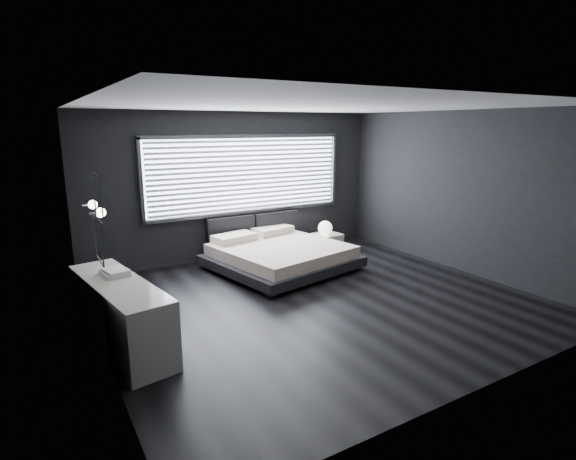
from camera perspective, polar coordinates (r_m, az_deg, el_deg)
room at (r=6.41m, az=3.89°, el=2.87°), size 6.04×6.00×2.80m
window at (r=8.79m, az=-5.06°, el=7.02°), size 4.14×0.09×1.52m
headboard at (r=8.95m, az=-4.34°, el=0.38°), size 1.96×0.16×0.52m
sconce_near at (r=5.37m, az=-22.72°, el=2.05°), size 0.18×0.11×0.11m
sconce_far at (r=5.95m, az=-23.57°, el=2.97°), size 0.18×0.11×0.11m
wall_art_upper at (r=4.73m, az=-23.01°, el=3.73°), size 0.01×0.48×0.48m
wall_art_lower at (r=5.06m, az=-22.94°, el=-1.15°), size 0.01×0.48×0.48m
bed at (r=8.12m, az=-1.06°, el=-3.10°), size 2.61×2.53×0.58m
nightstand at (r=9.35m, az=4.77°, el=-1.56°), size 0.66×0.57×0.35m
orb_lamp at (r=9.21m, az=4.74°, el=0.25°), size 0.29×0.29×0.29m
dresser at (r=5.66m, az=-20.48°, el=-9.96°), size 0.87×2.04×0.79m
book_stack at (r=5.77m, az=-21.09°, el=-5.01°), size 0.32×0.40×0.08m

